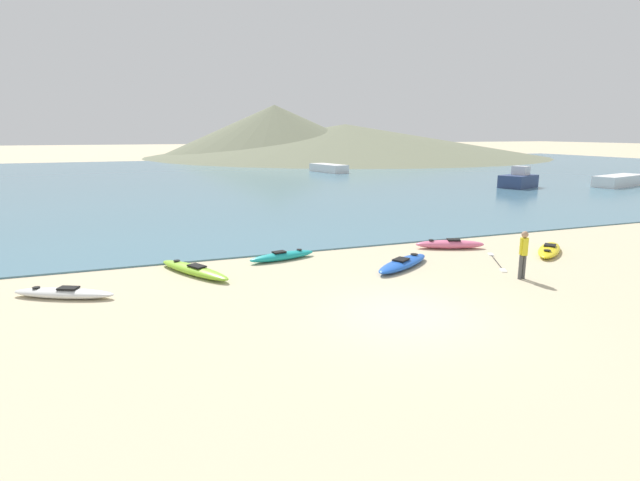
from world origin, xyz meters
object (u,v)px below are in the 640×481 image
Objects in this scene: kayak_on_sand_0 at (549,250)px; moored_boat_1 at (518,180)px; kayak_on_sand_4 at (282,256)px; kayak_on_sand_5 at (64,293)px; moored_boat_2 at (329,168)px; loose_paddle at (497,262)px; person_near_foreground at (523,252)px; kayak_on_sand_2 at (403,263)px; kayak_on_sand_1 at (194,270)px; kayak_on_sand_3 at (450,244)px; moored_boat_0 at (619,181)px.

moored_boat_1 reaches higher than kayak_on_sand_0.
kayak_on_sand_5 is at bearing -164.71° from kayak_on_sand_4.
moored_boat_2 is at bearing 112.45° from moored_boat_1.
kayak_on_sand_4 is at bearing 164.84° from kayak_on_sand_0.
moored_boat_1 is 1.52× the size of loose_paddle.
person_near_foreground is 0.63× the size of loose_paddle.
moored_boat_2 reaches higher than kayak_on_sand_0.
loose_paddle is at bearing -133.55° from moored_boat_1.
kayak_on_sand_0 is at bearing -1.83° from kayak_on_sand_2.
kayak_on_sand_0 is 1.09× the size of loose_paddle.
kayak_on_sand_1 is 0.91× the size of moored_boat_1.
moored_boat_2 is at bearing 58.81° from kayak_on_sand_5.
loose_paddle is (-18.63, -19.60, -0.68)m from moored_boat_1.
person_near_foreground reaches higher than kayak_on_sand_2.
person_near_foreground is at bearing -109.16° from loose_paddle.
kayak_on_sand_1 reaches higher than kayak_on_sand_0.
kayak_on_sand_5 is at bearing -150.88° from moored_boat_1.
loose_paddle is at bearing 70.84° from person_near_foreground.
moored_boat_1 is (15.77, 19.22, 0.55)m from kayak_on_sand_0.
moored_boat_0 reaches higher than kayak_on_sand_3.
kayak_on_sand_4 is 0.91× the size of kayak_on_sand_5.
kayak_on_sand_2 is 3.97m from person_near_foreground.
kayak_on_sand_1 is 7.24m from kayak_on_sand_2.
moored_boat_0 is (38.41, 15.07, 0.38)m from kayak_on_sand_1.
person_near_foreground reaches higher than kayak_on_sand_4.
kayak_on_sand_5 is 1.88× the size of person_near_foreground.
person_near_foreground is 44.37m from moored_boat_2.
kayak_on_sand_5 reaches higher than loose_paddle.
moored_boat_0 is at bearing -13.38° from moored_boat_1.
moored_boat_1 is at bearing 32.43° from kayak_on_sand_4.
person_near_foreground is at bearing -146.15° from kayak_on_sand_0.
loose_paddle is (-27.79, -17.42, -0.51)m from moored_boat_0.
moored_boat_1 is (29.26, 17.24, 0.54)m from kayak_on_sand_1.
moored_boat_0 is (28.09, 14.93, 0.35)m from kayak_on_sand_3.
moored_boat_2 is at bearing 76.40° from person_near_foreground.
loose_paddle is (7.29, -3.13, -0.14)m from kayak_on_sand_4.
kayak_on_sand_0 is at bearing -129.37° from moored_boat_1.
kayak_on_sand_5 is at bearing -158.96° from moored_boat_0.
kayak_on_sand_4 is (3.33, 0.78, 0.00)m from kayak_on_sand_1.
kayak_on_sand_3 is 0.45× the size of moored_boat_0.
person_near_foreground is at bearing -94.98° from kayak_on_sand_3.
person_near_foreground reaches higher than kayak_on_sand_5.
kayak_on_sand_5 is at bearing 176.89° from kayak_on_sand_2.
kayak_on_sand_2 is at bearing -108.23° from moored_boat_2.
moored_boat_2 reaches higher than kayak_on_sand_5.
moored_boat_2 is at bearing 76.68° from loose_paddle.
moored_boat_1 reaches higher than kayak_on_sand_2.
kayak_on_sand_2 is at bearing -139.47° from moored_boat_1.
kayak_on_sand_0 is 24.87m from moored_boat_1.
kayak_on_sand_0 is at bearing -145.64° from moored_boat_0.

